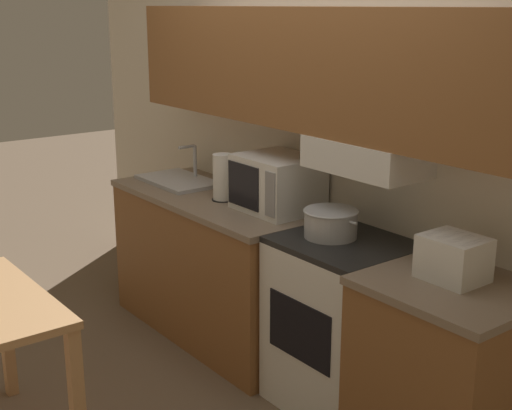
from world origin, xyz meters
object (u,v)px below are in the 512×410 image
object	(u,v)px
microwave	(277,183)
sink_basin	(179,180)
cooking_pot	(331,222)
paper_towel_roll	(223,177)
toaster	(454,258)
stove_range	(342,325)

from	to	relation	value
microwave	sink_basin	bearing A→B (deg)	-173.32
cooking_pot	paper_towel_roll	size ratio (longest dim) A/B	1.28
cooking_pot	microwave	distance (m)	0.55
toaster	sink_basin	world-z (taller)	sink_basin
stove_range	microwave	world-z (taller)	microwave
cooking_pot	sink_basin	bearing A→B (deg)	-179.50
stove_range	toaster	xyz separation A→B (m)	(0.64, 0.01, 0.54)
microwave	paper_towel_roll	size ratio (longest dim) A/B	1.60
toaster	sink_basin	xyz separation A→B (m)	(-2.15, -0.03, -0.08)
stove_range	cooking_pot	distance (m)	0.53
cooking_pot	paper_towel_roll	xyz separation A→B (m)	(-0.90, -0.03, 0.06)
stove_range	toaster	distance (m)	0.84
cooking_pot	sink_basin	xyz separation A→B (m)	(-1.42, -0.01, -0.06)
microwave	paper_towel_roll	distance (m)	0.38
toaster	sink_basin	bearing A→B (deg)	-179.25
cooking_pot	stove_range	bearing A→B (deg)	6.40
toaster	sink_basin	distance (m)	2.16
stove_range	paper_towel_roll	world-z (taller)	paper_towel_roll
cooking_pot	toaster	size ratio (longest dim) A/B	1.33
stove_range	toaster	world-z (taller)	toaster
cooking_pot	microwave	xyz separation A→B (m)	(-0.53, 0.09, 0.08)
stove_range	sink_basin	world-z (taller)	sink_basin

